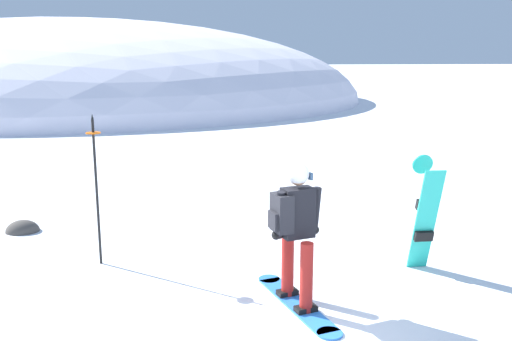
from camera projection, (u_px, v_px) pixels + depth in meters
name	position (u px, v px, depth m)	size (l,w,h in m)	color
ground_plane	(285.00, 337.00, 5.79)	(300.00, 300.00, 0.00)	white
ridge_peak_main	(78.00, 100.00, 35.35)	(35.78, 32.20, 10.17)	white
snowboarder_main	(295.00, 231.00, 6.35)	(0.73, 1.77, 1.71)	blue
spare_snowboard	(425.00, 214.00, 7.38)	(0.28, 0.49, 1.60)	#23B7A3
piste_marker_near	(96.00, 181.00, 7.59)	(0.20, 0.20, 2.13)	black
rock_small	(23.00, 231.00, 9.25)	(0.55, 0.47, 0.39)	#4C4742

